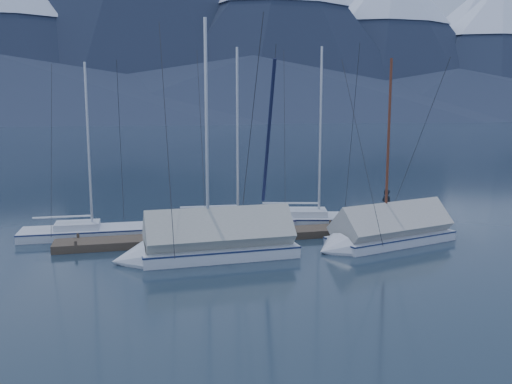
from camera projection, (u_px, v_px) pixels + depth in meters
ground at (267, 249)px, 23.48m from camera, size 1000.00×1000.00×0.00m
mountain_range at (130, 30)px, 370.40m from camera, size 877.00×584.00×150.50m
dock at (256, 236)px, 25.38m from camera, size 18.00×1.50×0.54m
mooring_posts at (246, 232)px, 25.22m from camera, size 15.12×1.52×0.35m
sailboat_open_left at (103, 233)px, 25.85m from camera, size 6.80×2.90×8.93m
sailboat_open_mid at (248, 223)px, 27.90m from camera, size 7.60×3.21×9.90m
sailboat_open_right at (329, 221)px, 28.40m from camera, size 7.86×4.00×10.01m
sailboat_covered_near at (382, 235)px, 24.18m from camera, size 7.28×3.88×9.06m
sailboat_covered_far at (205, 246)px, 21.99m from camera, size 7.50×3.17×10.42m
person at (387, 206)px, 27.05m from camera, size 0.58×0.72×1.72m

